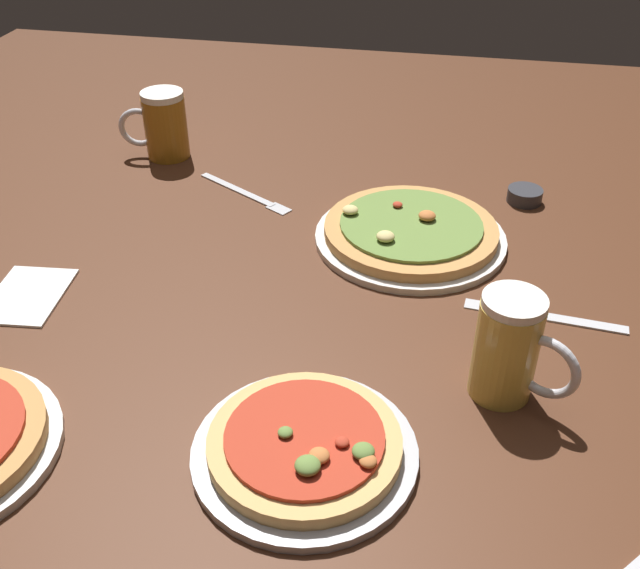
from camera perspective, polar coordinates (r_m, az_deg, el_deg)
The scene contains 9 objects.
ground_plane at distance 1.12m, azimuth 0.00°, elevation -1.47°, with size 2.40×2.40×0.03m, color #4C2816.
pizza_plate_far at distance 1.24m, azimuth 7.05°, elevation 4.06°, with size 0.32×0.32×0.05m.
pizza_plate_side at distance 0.86m, azimuth -1.18°, elevation -12.55°, with size 0.26×0.26×0.05m.
beer_mug_dark at distance 0.92m, azimuth 14.58°, elevation -4.85°, with size 0.13×0.09×0.15m.
beer_mug_amber at distance 1.54m, azimuth -12.11°, elevation 12.07°, with size 0.14×0.09×0.14m.
ramekin_sauce at distance 1.40m, azimuth 15.68°, elevation 6.71°, with size 0.06×0.06×0.03m, color #333338.
napkin_folded at distance 1.19m, azimuth -21.89°, elevation -0.71°, with size 0.11×0.15×0.01m, color white.
fork_left at distance 1.39m, azimuth -5.79°, elevation 7.12°, with size 0.21×0.13×0.01m.
knife_right at distance 1.11m, azimuth 17.04°, elevation -2.33°, with size 0.23×0.04×0.01m.
Camera 1 is at (0.18, -0.88, 0.65)m, focal length 41.02 mm.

